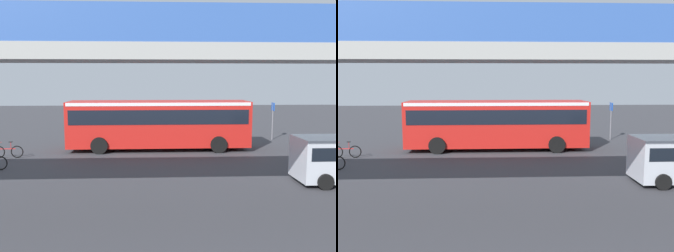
% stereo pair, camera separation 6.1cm
% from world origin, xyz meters
% --- Properties ---
extents(ground, '(80.00, 80.00, 0.00)m').
position_xyz_m(ground, '(0.00, 0.00, 0.00)').
color(ground, '#38383D').
extents(city_bus, '(11.54, 2.85, 3.15)m').
position_xyz_m(city_bus, '(0.92, 0.63, 1.88)').
color(city_bus, red).
rests_on(city_bus, ground).
extents(bicycle_red, '(1.77, 0.44, 0.96)m').
position_xyz_m(bicycle_red, '(9.74, 2.77, 0.37)').
color(bicycle_red, black).
rests_on(bicycle_red, ground).
extents(traffic_sign, '(0.08, 0.60, 2.80)m').
position_xyz_m(traffic_sign, '(-7.74, -2.85, 1.89)').
color(traffic_sign, slate).
rests_on(traffic_sign, ground).
extents(lane_dash_leftmost, '(2.00, 0.20, 0.01)m').
position_xyz_m(lane_dash_leftmost, '(-4.00, -2.82, 0.00)').
color(lane_dash_leftmost, silver).
rests_on(lane_dash_leftmost, ground).
extents(lane_dash_left, '(2.00, 0.20, 0.01)m').
position_xyz_m(lane_dash_left, '(0.00, -2.82, 0.00)').
color(lane_dash_left, silver).
rests_on(lane_dash_left, ground).
extents(lane_dash_centre, '(2.00, 0.20, 0.01)m').
position_xyz_m(lane_dash_centre, '(4.00, -2.82, 0.00)').
color(lane_dash_centre, silver).
rests_on(lane_dash_centre, ground).
extents(pedestrian_overpass, '(30.96, 2.60, 6.71)m').
position_xyz_m(pedestrian_overpass, '(0.00, 12.16, 5.01)').
color(pedestrian_overpass, '#9E9E99').
rests_on(pedestrian_overpass, ground).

